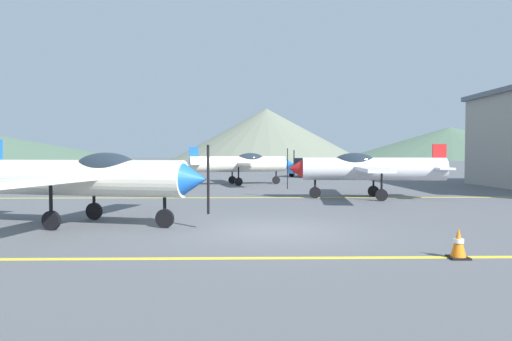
% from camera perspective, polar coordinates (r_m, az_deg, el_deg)
% --- Properties ---
extents(ground_plane, '(400.00, 400.00, 0.00)m').
position_cam_1_polar(ground_plane, '(12.14, 1.89, -7.42)').
color(ground_plane, '#54565B').
extents(apron_line_near, '(80.00, 0.16, 0.01)m').
position_cam_1_polar(apron_line_near, '(9.04, 2.99, -10.71)').
color(apron_line_near, yellow).
rests_on(apron_line_near, ground_plane).
extents(apron_line_far, '(80.00, 0.16, 0.01)m').
position_cam_1_polar(apron_line_far, '(21.03, 0.58, -3.36)').
color(apron_line_far, yellow).
rests_on(apron_line_far, ground_plane).
extents(airplane_near, '(7.09, 8.06, 2.42)m').
position_cam_1_polar(airplane_near, '(13.77, -19.97, -0.70)').
color(airplane_near, silver).
rests_on(airplane_near, ground_plane).
extents(airplane_mid, '(7.06, 8.11, 2.42)m').
position_cam_1_polar(airplane_mid, '(21.10, 13.52, 0.30)').
color(airplane_mid, silver).
rests_on(airplane_mid, ground_plane).
extents(airplane_far, '(7.09, 8.07, 2.42)m').
position_cam_1_polar(airplane_far, '(29.82, -1.72, 0.87)').
color(airplane_far, silver).
rests_on(airplane_far, ground_plane).
extents(car_sedan, '(4.15, 4.45, 1.62)m').
position_cam_1_polar(car_sedan, '(40.29, 6.61, 0.44)').
color(car_sedan, '#3372BF').
rests_on(car_sedan, ground_plane).
extents(traffic_cone_side, '(0.36, 0.36, 0.59)m').
position_cam_1_polar(traffic_cone_side, '(9.75, 23.65, -8.24)').
color(traffic_cone_side, black).
rests_on(traffic_cone_side, ground_plane).
extents(hill_centerleft, '(51.13, 51.13, 13.84)m').
position_cam_1_polar(hill_centerleft, '(122.62, 1.29, 4.41)').
color(hill_centerleft, slate).
rests_on(hill_centerleft, ground_plane).
extents(hill_centerright, '(73.52, 73.52, 10.93)m').
position_cam_1_polar(hill_centerright, '(169.93, 22.73, 3.12)').
color(hill_centerright, '#4C6651').
rests_on(hill_centerright, ground_plane).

